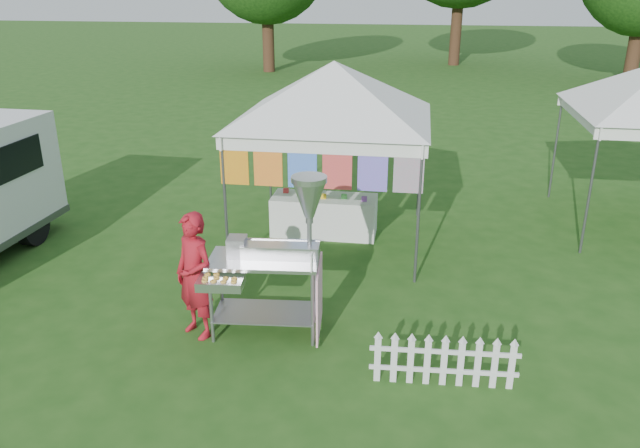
# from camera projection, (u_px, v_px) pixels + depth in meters

# --- Properties ---
(ground) EXTENTS (120.00, 120.00, 0.00)m
(ground) POSITION_uv_depth(u_px,v_px,m) (293.00, 350.00, 7.51)
(ground) COLOR #214D16
(ground) RESTS_ON ground
(canopy_main) EXTENTS (4.24, 4.24, 3.45)m
(canopy_main) POSITION_uv_depth(u_px,v_px,m) (334.00, 62.00, 9.64)
(canopy_main) COLOR #59595E
(canopy_main) RESTS_ON ground
(donut_cart) EXTENTS (1.47, 1.12, 2.05)m
(donut_cart) POSITION_uv_depth(u_px,v_px,m) (281.00, 245.00, 7.46)
(donut_cart) COLOR gray
(donut_cart) RESTS_ON ground
(vendor) EXTENTS (0.70, 0.64, 1.61)m
(vendor) POSITION_uv_depth(u_px,v_px,m) (195.00, 276.00, 7.58)
(vendor) COLOR maroon
(vendor) RESTS_ON ground
(picket_fence) EXTENTS (1.62, 0.12, 0.56)m
(picket_fence) POSITION_uv_depth(u_px,v_px,m) (444.00, 362.00, 6.77)
(picket_fence) COLOR silver
(picket_fence) RESTS_ON ground
(display_table) EXTENTS (1.80, 0.70, 0.68)m
(display_table) POSITION_uv_depth(u_px,v_px,m) (324.00, 215.00, 10.86)
(display_table) COLOR white
(display_table) RESTS_ON ground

